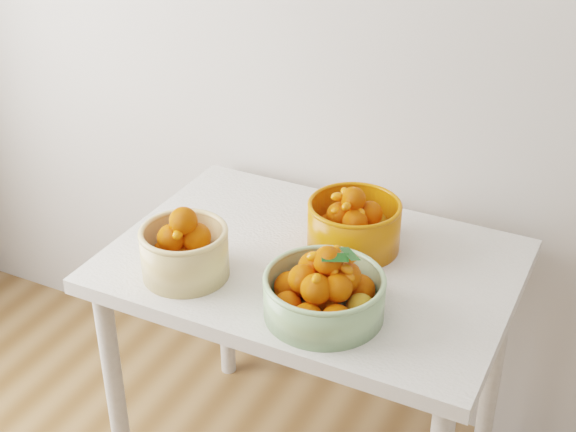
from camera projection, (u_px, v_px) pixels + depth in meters
name	position (u px, v px, depth m)	size (l,w,h in m)	color
table	(311.00, 291.00, 2.06)	(1.00, 0.70, 0.75)	silver
bowl_cream	(185.00, 250.00, 1.92)	(0.27, 0.27, 0.18)	#DAB979
bowl_green	(324.00, 291.00, 1.78)	(0.33, 0.33, 0.18)	#8CB17C
bowl_orange	(354.00, 224.00, 2.03)	(0.31, 0.31, 0.17)	#CD5908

